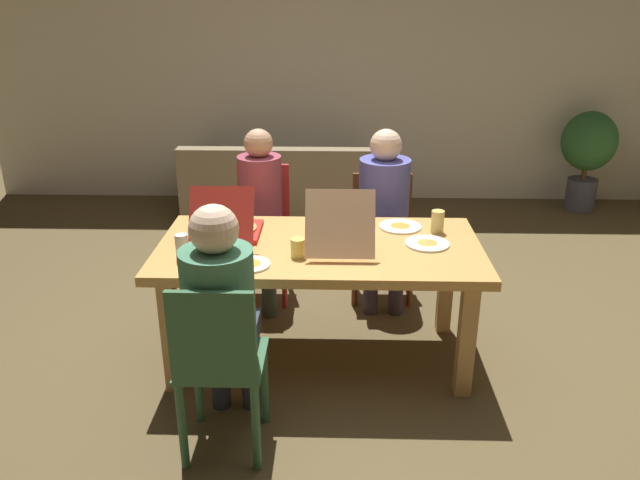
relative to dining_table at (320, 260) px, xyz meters
name	(u,v)px	position (x,y,z in m)	size (l,w,h in m)	color
ground_plane	(320,356)	(0.00, 0.00, -0.64)	(20.00, 20.00, 0.00)	brown
back_wall	(329,67)	(0.00, 3.22, 0.71)	(7.06, 0.12, 2.71)	silver
dining_table	(320,260)	(0.00, 0.00, 0.00)	(1.83, 0.93, 0.74)	tan
chair_0	(263,223)	(-0.43, 0.90, -0.11)	(0.39, 0.41, 0.94)	red
person_0	(260,205)	(-0.43, 0.75, 0.07)	(0.30, 0.50, 1.23)	#39433E
chair_1	(382,228)	(0.42, 0.91, -0.15)	(0.44, 0.38, 0.87)	brown
person_1	(384,202)	(0.42, 0.79, 0.09)	(0.35, 0.49, 1.23)	#3E3147
chair_2	(219,363)	(-0.43, -0.88, -0.13)	(0.40, 0.40, 0.93)	#35623F
person_2	(221,306)	(-0.43, -0.74, 0.09)	(0.33, 0.51, 1.24)	#30343E
pizza_box_0	(340,235)	(0.11, 0.03, 0.14)	(0.37, 0.54, 0.36)	tan
pizza_box_1	(229,229)	(-0.53, 0.11, 0.14)	(0.35, 0.51, 0.35)	red
plate_0	(427,243)	(0.61, 0.01, 0.10)	(0.25, 0.25, 0.03)	white
plate_1	(249,264)	(-0.36, -0.30, 0.11)	(0.22, 0.22, 0.03)	white
plate_2	(400,226)	(0.48, 0.29, 0.10)	(0.26, 0.26, 0.03)	white
drinking_glass_0	(182,247)	(-0.73, -0.24, 0.17)	(0.07, 0.07, 0.14)	silver
drinking_glass_1	(437,222)	(0.69, 0.21, 0.16)	(0.08, 0.08, 0.13)	#D9C067
drinking_glass_2	(298,248)	(-0.11, -0.18, 0.15)	(0.08, 0.08, 0.10)	#DBCD60
couch	(281,189)	(-0.45, 2.54, -0.37)	(1.84, 0.81, 0.75)	#837355
potted_plant	(588,149)	(2.57, 2.84, -0.02)	(0.53, 0.53, 1.00)	#4C4C5C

